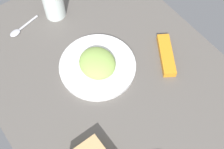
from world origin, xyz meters
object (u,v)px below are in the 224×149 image
(spoon, at_px, (20,29))
(snack_bar, at_px, (166,55))
(plate_of_food, at_px, (97,65))
(glass_of_milk, at_px, (54,5))

(spoon, bearing_deg, snack_bar, -139.37)
(plate_of_food, distance_m, spoon, 0.28)
(plate_of_food, distance_m, glass_of_milk, 0.25)
(plate_of_food, relative_size, spoon, 2.02)
(plate_of_food, bearing_deg, snack_bar, -116.75)
(glass_of_milk, bearing_deg, snack_bar, -152.82)
(spoon, relative_size, snack_bar, 0.79)
(glass_of_milk, height_order, snack_bar, glass_of_milk)
(plate_of_food, relative_size, snack_bar, 1.60)
(plate_of_food, xyz_separation_m, snack_bar, (-0.09, -0.18, -0.00))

